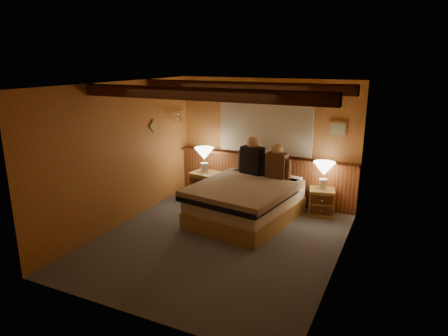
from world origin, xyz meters
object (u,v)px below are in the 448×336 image
Objects in this scene: person_right at (277,164)px; nightstand_right at (322,202)px; person_left at (252,158)px; bed at (246,202)px; lamp_right at (324,170)px; duffel_bag at (206,195)px; lamp_left at (204,155)px; nightstand_left at (205,186)px.

nightstand_right is at bearing 21.58° from person_right.
person_right is at bearing 5.37° from person_left.
bed is 1.51m from lamp_right.
duffel_bag is (-2.19, -0.36, -0.67)m from lamp_right.
person_left is at bearing 179.66° from person_right.
nightstand_right is 2.42m from lamp_left.
nightstand_left is 1.09× the size of nightstand_right.
person_left is at bearing 175.85° from nightstand_right.
bed is 0.92m from person_left.
nightstand_right is 1.02× the size of lamp_left.
lamp_left is at bearing 173.72° from nightstand_left.
lamp_right is (2.32, 0.16, -0.07)m from lamp_left.
lamp_left is 0.87× the size of duffel_bag.
bed is 1.17m from duffel_bag.
person_right reaches higher than nightstand_right.
lamp_left is at bearing 171.89° from nightstand_right.
lamp_left is at bearing -176.11° from lamp_right.
nightstand_left is 0.77× the size of person_left.
nightstand_right is at bearing 3.89° from lamp_left.
bed reaches higher than nightstand_left.
person_right is (-0.80, -0.23, 0.68)m from nightstand_right.
person_right is (1.52, -0.07, 0.01)m from lamp_left.
nightstand_right is (1.14, 0.85, -0.11)m from bed.
person_right is at bearing -5.13° from duffel_bag.
bed reaches higher than duffel_bag.
person_left is (-1.30, -0.18, 0.12)m from lamp_right.
lamp_left is (-0.01, 0.00, 0.63)m from nightstand_left.
bed is 4.30× the size of lamp_right.
lamp_right reaches higher than nightstand_left.
bed is at bearing -30.40° from lamp_left.
lamp_right is 0.84m from person_right.
person_right is (0.34, 0.62, 0.57)m from bed.
lamp_left is 1.52m from person_right.
lamp_right is at bearing 19.07° from person_left.
lamp_right reaches higher than duffel_bag.
bed is 3.83× the size of nightstand_left.
lamp_left reaches higher than duffel_bag.
lamp_right is 2.32m from duffel_bag.
lamp_right is at bearing 11.42° from nightstand_left.
lamp_right is 0.77× the size of person_right.
person_right is at bearing -2.69° from lamp_left.
bed is 1.35m from nightstand_left.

